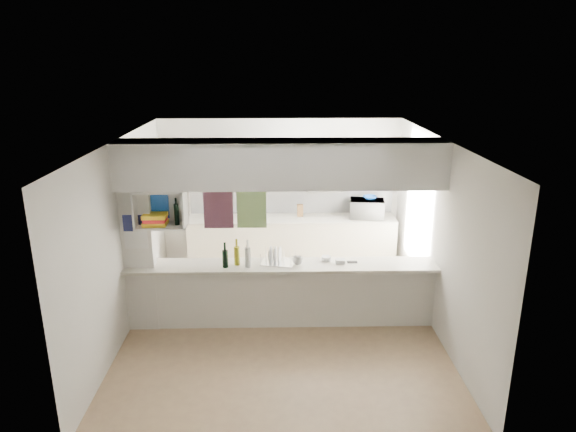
{
  "coord_description": "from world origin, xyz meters",
  "views": [
    {
      "loc": [
        -0.05,
        -6.43,
        3.61
      ],
      "look_at": [
        0.1,
        0.5,
        1.45
      ],
      "focal_mm": 32.0,
      "sensor_mm": 36.0,
      "label": 1
    }
  ],
  "objects_px": {
    "dish_rack": "(278,256)",
    "wine_bottles": "(237,257)",
    "microwave": "(367,209)",
    "bowl": "(370,198)"
  },
  "relations": [
    {
      "from": "microwave",
      "to": "wine_bottles",
      "type": "height_order",
      "value": "wine_bottles"
    },
    {
      "from": "bowl",
      "to": "dish_rack",
      "type": "height_order",
      "value": "bowl"
    },
    {
      "from": "dish_rack",
      "to": "wine_bottles",
      "type": "relative_size",
      "value": 1.3
    },
    {
      "from": "bowl",
      "to": "wine_bottles",
      "type": "xyz_separation_m",
      "value": [
        -2.15,
        -2.17,
        -0.21
      ]
    },
    {
      "from": "microwave",
      "to": "bowl",
      "type": "xyz_separation_m",
      "value": [
        0.05,
        0.03,
        0.19
      ]
    },
    {
      "from": "microwave",
      "to": "dish_rack",
      "type": "relative_size",
      "value": 1.17
    },
    {
      "from": "dish_rack",
      "to": "wine_bottles",
      "type": "distance_m",
      "value": 0.56
    },
    {
      "from": "bowl",
      "to": "microwave",
      "type": "bearing_deg",
      "value": -145.26
    },
    {
      "from": "dish_rack",
      "to": "wine_bottles",
      "type": "bearing_deg",
      "value": -156.53
    },
    {
      "from": "bowl",
      "to": "dish_rack",
      "type": "bearing_deg",
      "value": -127.97
    }
  ]
}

